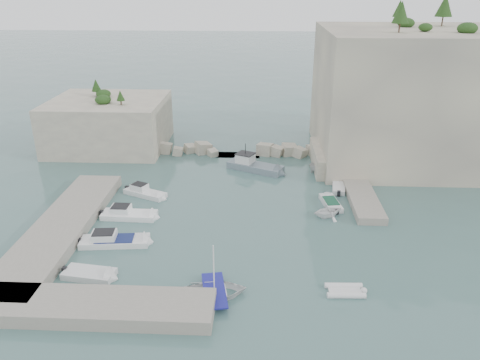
{
  "coord_description": "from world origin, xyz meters",
  "views": [
    {
      "loc": [
        2.21,
        -39.79,
        22.52
      ],
      "look_at": [
        0.0,
        6.0,
        3.0
      ],
      "focal_mm": 35.0,
      "sensor_mm": 36.0,
      "label": 1
    }
  ],
  "objects_px": {
    "inflatable_dinghy": "(345,292)",
    "tender_east_d": "(325,174)",
    "tender_east_a": "(327,217)",
    "tender_east_c": "(338,189)",
    "motorboat_b": "(129,217)",
    "tender_east_b": "(331,205)",
    "motorboat_a": "(145,195)",
    "work_boat": "(255,170)",
    "rowboat": "(214,296)",
    "motorboat_e": "(90,277)",
    "motorboat_d": "(115,244)"
  },
  "relations": [
    {
      "from": "inflatable_dinghy",
      "to": "tender_east_d",
      "type": "xyz_separation_m",
      "value": [
        1.32,
        24.47,
        0.0
      ]
    },
    {
      "from": "tender_east_a",
      "to": "tender_east_d",
      "type": "xyz_separation_m",
      "value": [
        1.12,
        11.64,
        0.0
      ]
    },
    {
      "from": "tender_east_a",
      "to": "tender_east_c",
      "type": "relative_size",
      "value": 0.73
    },
    {
      "from": "motorboat_b",
      "to": "tender_east_b",
      "type": "height_order",
      "value": "motorboat_b"
    },
    {
      "from": "motorboat_a",
      "to": "tender_east_d",
      "type": "bearing_deg",
      "value": 43.87
    },
    {
      "from": "tender_east_b",
      "to": "work_boat",
      "type": "bearing_deg",
      "value": 30.71
    },
    {
      "from": "inflatable_dinghy",
      "to": "work_boat",
      "type": "relative_size",
      "value": 0.41
    },
    {
      "from": "motorboat_a",
      "to": "tender_east_b",
      "type": "relative_size",
      "value": 1.22
    },
    {
      "from": "inflatable_dinghy",
      "to": "rowboat",
      "type": "bearing_deg",
      "value": -177.0
    },
    {
      "from": "motorboat_e",
      "to": "rowboat",
      "type": "height_order",
      "value": "rowboat"
    },
    {
      "from": "motorboat_a",
      "to": "tender_east_a",
      "type": "xyz_separation_m",
      "value": [
        20.11,
        -4.29,
        0.0
      ]
    },
    {
      "from": "motorboat_e",
      "to": "tender_east_b",
      "type": "xyz_separation_m",
      "value": [
        21.67,
        14.45,
        0.0
      ]
    },
    {
      "from": "motorboat_d",
      "to": "inflatable_dinghy",
      "type": "relative_size",
      "value": 2.11
    },
    {
      "from": "motorboat_e",
      "to": "tender_east_c",
      "type": "xyz_separation_m",
      "value": [
        23.16,
        18.9,
        0.0
      ]
    },
    {
      "from": "motorboat_d",
      "to": "tender_east_d",
      "type": "xyz_separation_m",
      "value": [
        21.53,
        18.07,
        0.0
      ]
    },
    {
      "from": "motorboat_e",
      "to": "motorboat_b",
      "type": "distance_m",
      "value": 10.61
    },
    {
      "from": "motorboat_b",
      "to": "inflatable_dinghy",
      "type": "distance_m",
      "value": 23.42
    },
    {
      "from": "rowboat",
      "to": "tender_east_d",
      "type": "distance_m",
      "value": 27.86
    },
    {
      "from": "motorboat_a",
      "to": "motorboat_b",
      "type": "bearing_deg",
      "value": -69.26
    },
    {
      "from": "tender_east_b",
      "to": "tender_east_a",
      "type": "bearing_deg",
      "value": 156.15
    },
    {
      "from": "work_boat",
      "to": "motorboat_e",
      "type": "bearing_deg",
      "value": -92.88
    },
    {
      "from": "rowboat",
      "to": "tender_east_c",
      "type": "xyz_separation_m",
      "value": [
        12.59,
        20.9,
        0.0
      ]
    },
    {
      "from": "motorboat_e",
      "to": "tender_east_c",
      "type": "bearing_deg",
      "value": 47.32
    },
    {
      "from": "motorboat_d",
      "to": "inflatable_dinghy",
      "type": "xyz_separation_m",
      "value": [
        20.2,
        -6.4,
        0.0
      ]
    },
    {
      "from": "tender_east_a",
      "to": "motorboat_b",
      "type": "bearing_deg",
      "value": 69.91
    },
    {
      "from": "motorboat_b",
      "to": "tender_east_b",
      "type": "relative_size",
      "value": 1.35
    },
    {
      "from": "tender_east_a",
      "to": "tender_east_b",
      "type": "xyz_separation_m",
      "value": [
        0.69,
        2.73,
        0.0
      ]
    },
    {
      "from": "inflatable_dinghy",
      "to": "tender_east_b",
      "type": "height_order",
      "value": "tender_east_b"
    },
    {
      "from": "rowboat",
      "to": "motorboat_d",
      "type": "bearing_deg",
      "value": 43.13
    },
    {
      "from": "motorboat_b",
      "to": "motorboat_d",
      "type": "distance_m",
      "value": 5.31
    },
    {
      "from": "motorboat_e",
      "to": "tender_east_d",
      "type": "xyz_separation_m",
      "value": [
        22.1,
        23.36,
        0.0
      ]
    },
    {
      "from": "tender_east_a",
      "to": "tender_east_d",
      "type": "bearing_deg",
      "value": -28.73
    },
    {
      "from": "motorboat_e",
      "to": "tender_east_a",
      "type": "bearing_deg",
      "value": 37.31
    },
    {
      "from": "motorboat_b",
      "to": "motorboat_d",
      "type": "height_order",
      "value": "same"
    },
    {
      "from": "tender_east_a",
      "to": "motorboat_a",
      "type": "bearing_deg",
      "value": 54.72
    },
    {
      "from": "motorboat_b",
      "to": "inflatable_dinghy",
      "type": "bearing_deg",
      "value": -28.2
    },
    {
      "from": "tender_east_b",
      "to": "motorboat_d",
      "type": "bearing_deg",
      "value": 103.89
    },
    {
      "from": "tender_east_d",
      "to": "rowboat",
      "type": "bearing_deg",
      "value": 172.67
    },
    {
      "from": "tender_east_a",
      "to": "rowboat",
      "type": "bearing_deg",
      "value": 119.61
    },
    {
      "from": "tender_east_b",
      "to": "motorboat_e",
      "type": "bearing_deg",
      "value": 114.12
    },
    {
      "from": "motorboat_e",
      "to": "tender_east_a",
      "type": "distance_m",
      "value": 24.03
    },
    {
      "from": "tender_east_c",
      "to": "tender_east_d",
      "type": "bearing_deg",
      "value": 21.05
    },
    {
      "from": "tender_east_c",
      "to": "tender_east_b",
      "type": "bearing_deg",
      "value": 169.08
    },
    {
      "from": "tender_east_b",
      "to": "tender_east_d",
      "type": "height_order",
      "value": "tender_east_d"
    },
    {
      "from": "tender_east_a",
      "to": "tender_east_c",
      "type": "bearing_deg",
      "value": -40.18
    },
    {
      "from": "motorboat_d",
      "to": "tender_east_b",
      "type": "distance_m",
      "value": 23.01
    },
    {
      "from": "rowboat",
      "to": "inflatable_dinghy",
      "type": "xyz_separation_m",
      "value": [
        10.2,
        0.89,
        0.0
      ]
    },
    {
      "from": "motorboat_a",
      "to": "motorboat_d",
      "type": "relative_size",
      "value": 0.8
    },
    {
      "from": "tender_east_b",
      "to": "work_boat",
      "type": "relative_size",
      "value": 0.57
    },
    {
      "from": "motorboat_b",
      "to": "motorboat_d",
      "type": "relative_size",
      "value": 0.89
    }
  ]
}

